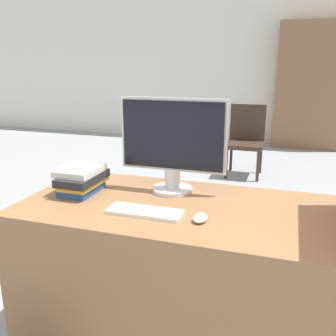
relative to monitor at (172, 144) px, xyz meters
name	(u,v)px	position (x,y,z in m)	size (l,w,h in m)	color
wall_back	(268,62)	(0.09, 5.11, 0.41)	(12.00, 0.06, 2.80)	silver
desk	(179,277)	(0.09, -0.17, -0.62)	(1.48, 0.74, 0.75)	#8C603D
monitor	(172,144)	(0.00, 0.00, 0.00)	(0.54, 0.20, 0.47)	silver
keyboard	(145,212)	(-0.02, -0.32, -0.24)	(0.33, 0.12, 0.02)	white
mouse	(200,218)	(0.22, -0.32, -0.23)	(0.06, 0.09, 0.03)	white
book_stack	(82,180)	(-0.43, -0.16, -0.18)	(0.19, 0.28, 0.13)	#285199
far_chair	(246,137)	(0.03, 2.98, -0.51)	(0.44, 0.44, 0.88)	#38281E
bookshelf_far	(313,87)	(0.84, 4.87, 0.02)	(1.15, 0.32, 2.03)	#846042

